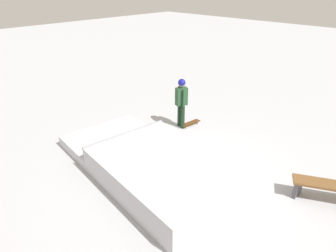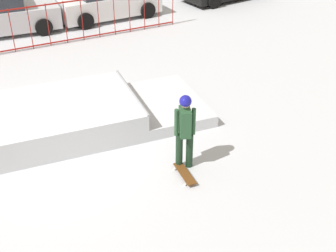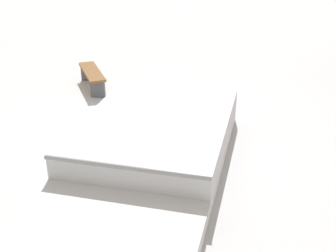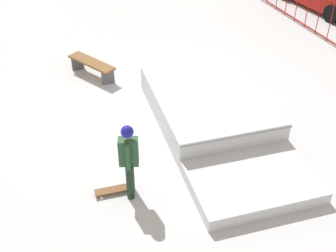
{
  "view_description": "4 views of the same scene",
  "coord_description": "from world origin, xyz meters",
  "px_view_note": "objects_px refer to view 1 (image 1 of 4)",
  "views": [
    {
      "loc": [
        -3.99,
        4.91,
        4.67
      ],
      "look_at": [
        1.26,
        -0.48,
        0.9
      ],
      "focal_mm": 31.77,
      "sensor_mm": 36.0,
      "label": 1
    },
    {
      "loc": [
        -1.75,
        -8.71,
        5.78
      ],
      "look_at": [
        1.88,
        -1.87,
        1.0
      ],
      "focal_mm": 47.32,
      "sensor_mm": 36.0,
      "label": 2
    },
    {
      "loc": [
        7.52,
        1.81,
        4.07
      ],
      "look_at": [
        0.37,
        0.85,
        0.6
      ],
      "focal_mm": 46.92,
      "sensor_mm": 36.0,
      "label": 3
    },
    {
      "loc": [
        8.6,
        -3.88,
        6.63
      ],
      "look_at": [
        1.41,
        -0.93,
        0.9
      ],
      "focal_mm": 47.96,
      "sensor_mm": 36.0,
      "label": 4
    }
  ],
  "objects_px": {
    "skateboard": "(190,123)",
    "park_bench": "(329,188)",
    "skater": "(181,100)",
    "skate_ramp": "(154,165)"
  },
  "relations": [
    {
      "from": "skater",
      "to": "park_bench",
      "type": "distance_m",
      "value": 5.08
    },
    {
      "from": "park_bench",
      "to": "skater",
      "type": "bearing_deg",
      "value": -5.71
    },
    {
      "from": "skater",
      "to": "skateboard",
      "type": "relative_size",
      "value": 2.11
    },
    {
      "from": "skate_ramp",
      "to": "skater",
      "type": "bearing_deg",
      "value": -55.58
    },
    {
      "from": "skateboard",
      "to": "park_bench",
      "type": "bearing_deg",
      "value": 86.8
    },
    {
      "from": "skate_ramp",
      "to": "park_bench",
      "type": "distance_m",
      "value": 4.18
    },
    {
      "from": "skater",
      "to": "park_bench",
      "type": "height_order",
      "value": "skater"
    },
    {
      "from": "skater",
      "to": "skateboard",
      "type": "xyz_separation_m",
      "value": [
        -0.16,
        -0.32,
        -0.93
      ]
    },
    {
      "from": "skate_ramp",
      "to": "park_bench",
      "type": "xyz_separation_m",
      "value": [
        -3.6,
        -2.13,
        0.04
      ]
    },
    {
      "from": "park_bench",
      "to": "skateboard",
      "type": "bearing_deg",
      "value": -9.58
    }
  ]
}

